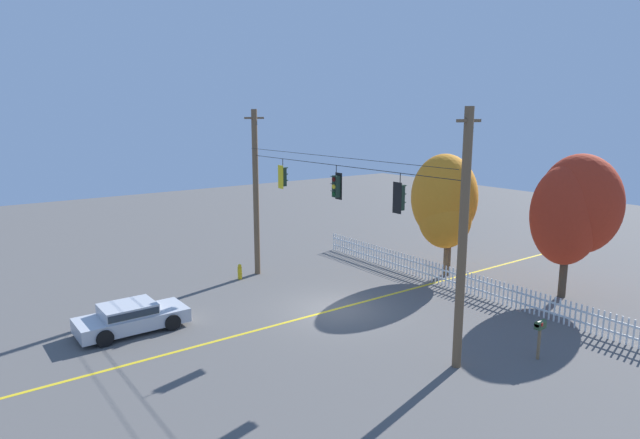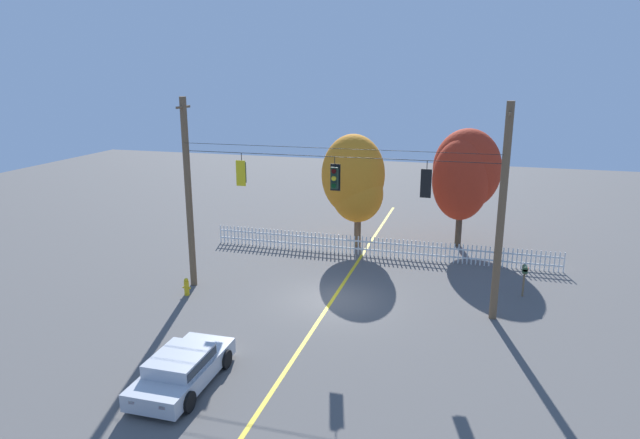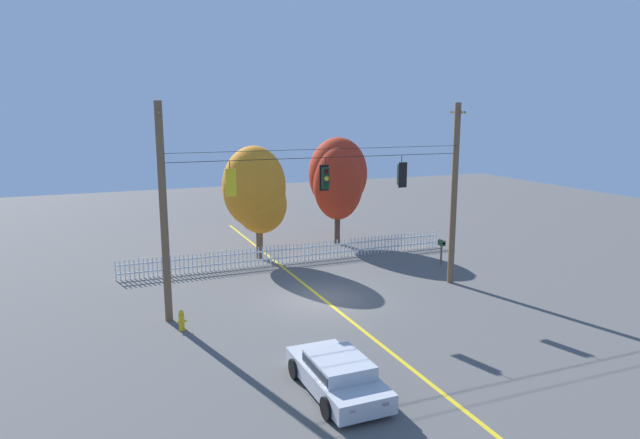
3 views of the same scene
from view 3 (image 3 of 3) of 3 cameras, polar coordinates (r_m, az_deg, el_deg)
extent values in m
plane|color=#565451|center=(25.54, 0.38, -8.11)|extent=(80.00, 80.00, 0.00)
cube|color=gold|center=(25.54, 0.38, -8.10)|extent=(0.16, 36.00, 0.01)
cylinder|color=brown|center=(22.76, -15.56, 0.48)|extent=(0.30, 0.30, 8.73)
cylinder|color=brown|center=(27.77, 13.43, 2.41)|extent=(0.30, 0.30, 8.73)
cube|color=brown|center=(22.41, -16.08, 10.37)|extent=(0.10, 1.10, 0.10)
cube|color=brown|center=(27.48, 13.79, 10.51)|extent=(0.10, 1.10, 0.10)
cylinder|color=black|center=(24.22, 0.40, 6.30)|extent=(13.37, 0.02, 0.02)
cylinder|color=black|center=(23.96, 0.64, 7.15)|extent=(13.37, 0.02, 0.02)
cylinder|color=black|center=(22.97, -9.15, 5.38)|extent=(0.03, 0.03, 0.42)
cube|color=yellow|center=(22.91, -9.02, 3.71)|extent=(0.43, 0.02, 1.12)
cube|color=#1E3323|center=(23.04, -9.10, 3.75)|extent=(0.30, 0.24, 0.90)
cylinder|color=#410706|center=(23.14, -9.20, 4.53)|extent=(0.20, 0.03, 0.20)
cube|color=#1E3323|center=(23.17, -9.23, 4.82)|extent=(0.22, 0.12, 0.06)
cylinder|color=yellow|center=(23.17, -9.17, 3.79)|extent=(0.20, 0.03, 0.20)
cube|color=#1E3323|center=(23.20, -9.21, 4.08)|extent=(0.22, 0.12, 0.06)
cylinder|color=#073513|center=(23.21, -9.15, 3.05)|extent=(0.20, 0.03, 0.20)
cube|color=#1E3323|center=(23.24, -9.19, 3.34)|extent=(0.22, 0.12, 0.06)
cylinder|color=black|center=(24.26, 0.54, 5.79)|extent=(0.03, 0.03, 0.43)
cube|color=black|center=(24.45, 0.42, 4.25)|extent=(0.43, 0.02, 1.14)
cube|color=#1E3323|center=(24.33, 0.54, 4.22)|extent=(0.30, 0.24, 0.92)
cylinder|color=#410706|center=(24.17, 0.66, 4.90)|extent=(0.20, 0.03, 0.20)
cube|color=#1E3323|center=(24.12, 0.71, 5.16)|extent=(0.22, 0.12, 0.06)
cylinder|color=yellow|center=(24.21, 0.66, 4.18)|extent=(0.20, 0.03, 0.20)
cube|color=#1E3323|center=(24.15, 0.70, 4.44)|extent=(0.22, 0.12, 0.06)
cylinder|color=#073513|center=(24.25, 0.66, 3.46)|extent=(0.20, 0.03, 0.20)
cube|color=#1E3323|center=(24.19, 0.70, 3.72)|extent=(0.22, 0.12, 0.06)
cylinder|color=black|center=(25.96, 8.28, 6.02)|extent=(0.03, 0.03, 0.43)
cube|color=black|center=(25.91, 8.38, 4.49)|extent=(0.43, 0.02, 1.15)
cube|color=#1E3323|center=(26.02, 8.24, 4.52)|extent=(0.30, 0.24, 0.93)
cylinder|color=#410706|center=(26.11, 8.11, 5.23)|extent=(0.20, 0.03, 0.20)
cube|color=#1E3323|center=(26.13, 8.06, 5.49)|extent=(0.22, 0.12, 0.06)
cylinder|color=yellow|center=(26.14, 8.09, 4.55)|extent=(0.20, 0.03, 0.20)
cube|color=#1E3323|center=(26.16, 8.04, 4.81)|extent=(0.22, 0.12, 0.06)
cylinder|color=#073513|center=(26.17, 8.07, 3.88)|extent=(0.20, 0.03, 0.20)
cube|color=#1E3323|center=(26.20, 8.03, 4.14)|extent=(0.22, 0.12, 0.06)
cube|color=white|center=(29.84, -20.02, -4.91)|extent=(0.06, 0.04, 1.06)
cube|color=white|center=(29.84, -19.59, -4.88)|extent=(0.06, 0.04, 1.06)
cube|color=white|center=(29.85, -19.16, -4.84)|extent=(0.06, 0.04, 1.06)
cube|color=white|center=(29.86, -18.73, -4.81)|extent=(0.06, 0.04, 1.06)
cube|color=white|center=(29.87, -18.31, -4.78)|extent=(0.06, 0.04, 1.06)
cube|color=white|center=(29.89, -17.88, -4.74)|extent=(0.06, 0.04, 1.06)
cube|color=white|center=(29.90, -17.45, -4.71)|extent=(0.06, 0.04, 1.06)
cube|color=white|center=(29.92, -17.02, -4.68)|extent=(0.06, 0.04, 1.06)
cube|color=white|center=(29.94, -16.60, -4.64)|extent=(0.06, 0.04, 1.06)
cube|color=white|center=(29.96, -16.17, -4.61)|extent=(0.06, 0.04, 1.06)
cube|color=white|center=(29.98, -15.74, -4.57)|extent=(0.06, 0.04, 1.06)
cube|color=white|center=(30.00, -15.32, -4.54)|extent=(0.06, 0.04, 1.06)
cube|color=white|center=(30.03, -14.89, -4.51)|extent=(0.06, 0.04, 1.06)
cube|color=white|center=(30.06, -14.47, -4.47)|extent=(0.06, 0.04, 1.06)
cube|color=white|center=(30.09, -14.05, -4.44)|extent=(0.06, 0.04, 1.06)
cube|color=white|center=(30.12, -13.63, -4.40)|extent=(0.06, 0.04, 1.06)
cube|color=white|center=(30.15, -13.21, -4.36)|extent=(0.06, 0.04, 1.06)
cube|color=white|center=(30.18, -12.79, -4.33)|extent=(0.06, 0.04, 1.06)
cube|color=white|center=(30.22, -12.37, -4.29)|extent=(0.06, 0.04, 1.06)
cube|color=white|center=(30.25, -11.95, -4.26)|extent=(0.06, 0.04, 1.06)
cube|color=white|center=(30.29, -11.53, -4.22)|extent=(0.06, 0.04, 1.06)
cube|color=white|center=(30.33, -11.12, -4.19)|extent=(0.06, 0.04, 1.06)
cube|color=white|center=(30.37, -10.70, -4.15)|extent=(0.06, 0.04, 1.06)
cube|color=white|center=(30.42, -10.29, -4.11)|extent=(0.06, 0.04, 1.06)
cube|color=white|center=(30.46, -9.88, -4.08)|extent=(0.06, 0.04, 1.06)
cube|color=white|center=(30.51, -9.47, -4.04)|extent=(0.06, 0.04, 1.06)
cube|color=white|center=(30.55, -9.06, -4.00)|extent=(0.06, 0.04, 1.06)
cube|color=white|center=(30.60, -8.65, -3.97)|extent=(0.06, 0.04, 1.06)
cube|color=white|center=(30.66, -8.24, -3.93)|extent=(0.06, 0.04, 1.06)
cube|color=white|center=(30.71, -7.84, -3.89)|extent=(0.06, 0.04, 1.06)
cube|color=white|center=(30.76, -7.43, -3.86)|extent=(0.06, 0.04, 1.06)
cube|color=white|center=(30.82, -7.03, -3.82)|extent=(0.06, 0.04, 1.06)
cube|color=white|center=(30.87, -6.63, -3.78)|extent=(0.06, 0.04, 1.06)
cube|color=white|center=(30.93, -6.23, -3.74)|extent=(0.06, 0.04, 1.06)
cube|color=white|center=(30.99, -5.83, -3.71)|extent=(0.06, 0.04, 1.06)
cube|color=white|center=(31.05, -5.44, -3.67)|extent=(0.06, 0.04, 1.06)
cube|color=white|center=(31.12, -5.04, -3.63)|extent=(0.06, 0.04, 1.06)
cube|color=white|center=(31.18, -4.65, -3.60)|extent=(0.06, 0.04, 1.06)
cube|color=white|center=(31.25, -4.26, -3.56)|extent=(0.06, 0.04, 1.06)
cube|color=white|center=(31.32, -3.87, -3.52)|extent=(0.06, 0.04, 1.06)
cube|color=white|center=(31.38, -3.48, -3.48)|extent=(0.06, 0.04, 1.06)
cube|color=white|center=(31.46, -3.09, -3.45)|extent=(0.06, 0.04, 1.06)
cube|color=white|center=(31.53, -2.71, -3.41)|extent=(0.06, 0.04, 1.06)
cube|color=white|center=(31.60, -2.33, -3.37)|extent=(0.06, 0.04, 1.06)
cube|color=white|center=(31.67, -1.95, -3.34)|extent=(0.06, 0.04, 1.06)
cube|color=white|center=(31.75, -1.57, -3.30)|extent=(0.06, 0.04, 1.06)
cube|color=white|center=(31.83, -1.19, -3.26)|extent=(0.06, 0.04, 1.06)
cube|color=white|center=(31.91, -0.82, -3.22)|extent=(0.06, 0.04, 1.06)
cube|color=white|center=(31.99, -0.44, -3.19)|extent=(0.06, 0.04, 1.06)
cube|color=white|center=(32.07, -0.07, -3.15)|extent=(0.06, 0.04, 1.06)
cube|color=white|center=(32.15, 0.30, -3.11)|extent=(0.06, 0.04, 1.06)
cube|color=white|center=(32.24, 0.67, -3.08)|extent=(0.06, 0.04, 1.06)
cube|color=white|center=(32.32, 1.03, -3.04)|extent=(0.06, 0.04, 1.06)
cube|color=white|center=(32.41, 1.39, -3.00)|extent=(0.06, 0.04, 1.06)
cube|color=white|center=(32.50, 1.76, -2.97)|extent=(0.06, 0.04, 1.06)
cube|color=white|center=(32.59, 2.12, -2.93)|extent=(0.06, 0.04, 1.06)
cube|color=white|center=(32.68, 2.47, -2.89)|extent=(0.06, 0.04, 1.06)
cube|color=white|center=(32.77, 2.83, -2.86)|extent=(0.06, 0.04, 1.06)
cube|color=white|center=(32.86, 3.18, -2.82)|extent=(0.06, 0.04, 1.06)
cube|color=white|center=(32.96, 3.53, -2.78)|extent=(0.06, 0.04, 1.06)
cube|color=white|center=(33.05, 3.88, -2.75)|extent=(0.06, 0.04, 1.06)
cube|color=white|center=(33.15, 4.23, -2.71)|extent=(0.06, 0.04, 1.06)
cube|color=white|center=(33.25, 4.58, -2.68)|extent=(0.06, 0.04, 1.06)
cube|color=white|center=(33.35, 4.92, -2.64)|extent=(0.06, 0.04, 1.06)
cube|color=white|center=(33.45, 5.26, -2.61)|extent=(0.06, 0.04, 1.06)
cube|color=white|center=(33.55, 5.60, -2.57)|extent=(0.06, 0.04, 1.06)
cube|color=white|center=(33.65, 5.94, -2.53)|extent=(0.06, 0.04, 1.06)
cube|color=white|center=(33.76, 6.27, -2.50)|extent=(0.06, 0.04, 1.06)
cube|color=white|center=(33.86, 6.60, -2.46)|extent=(0.06, 0.04, 1.06)
cube|color=white|center=(33.97, 6.94, -2.43)|extent=(0.06, 0.04, 1.06)
cube|color=white|center=(34.08, 7.26, -2.39)|extent=(0.06, 0.04, 1.06)
cube|color=white|center=(34.19, 7.59, -2.36)|extent=(0.06, 0.04, 1.06)
cube|color=white|center=(34.30, 7.91, -2.32)|extent=(0.06, 0.04, 1.06)
cube|color=white|center=(34.41, 8.24, -2.29)|extent=(0.06, 0.04, 1.06)
cube|color=white|center=(34.52, 8.56, -2.26)|extent=(0.06, 0.04, 1.06)
cube|color=white|center=(34.63, 8.88, -2.22)|extent=(0.06, 0.04, 1.06)
cube|color=white|center=(34.75, 9.19, -2.19)|extent=(0.06, 0.04, 1.06)
cube|color=white|center=(34.86, 9.51, -2.15)|extent=(0.06, 0.04, 1.06)
cube|color=white|center=(34.98, 9.82, -2.12)|extent=(0.06, 0.04, 1.06)
cube|color=white|center=(35.10, 10.13, -2.09)|extent=(0.06, 0.04, 1.06)
cube|color=white|center=(35.21, 10.44, -2.05)|extent=(0.06, 0.04, 1.06)
cube|color=white|center=(35.33, 10.74, -2.02)|extent=(0.06, 0.04, 1.06)
cube|color=white|center=(35.45, 11.04, -1.99)|extent=(0.06, 0.04, 1.06)
cube|color=white|center=(35.57, 11.35, -1.96)|extent=(0.06, 0.04, 1.06)
cube|color=white|center=(35.70, 11.65, -1.92)|extent=(0.06, 0.04, 1.06)
cube|color=white|center=(31.61, -2.73, -3.77)|extent=(18.79, 0.03, 0.08)
cube|color=white|center=(31.50, -2.73, -2.99)|extent=(18.79, 0.03, 0.08)
cylinder|color=brown|center=(32.37, -6.15, -1.94)|extent=(0.39, 0.39, 2.31)
ellipsoid|color=orange|center=(31.63, -5.98, 1.51)|extent=(2.91, 2.55, 3.26)
ellipsoid|color=orange|center=(31.64, -6.69, 3.32)|extent=(3.56, 3.32, 4.57)
cylinder|color=#473828|center=(35.71, 1.76, -0.44)|extent=(0.36, 0.36, 2.59)
ellipsoid|color=#B22D19|center=(35.10, 1.85, 3.74)|extent=(3.19, 2.86, 4.65)
ellipsoid|color=#B22D19|center=(35.73, 1.84, 4.65)|extent=(3.81, 3.24, 4.61)
cube|color=#B7BABF|center=(17.58, 1.72, -15.71)|extent=(1.81, 4.22, 0.55)
cube|color=#B7BABF|center=(17.24, 1.94, -14.48)|extent=(1.58, 2.03, 0.42)
cube|color=#232D38|center=(17.24, 1.94, -14.48)|extent=(1.62, 1.95, 0.27)
cylinder|color=black|center=(18.42, -2.63, -14.87)|extent=(0.18, 0.64, 0.64)
cylinder|color=black|center=(19.04, 2.56, -13.97)|extent=(0.18, 0.64, 0.64)
cylinder|color=black|center=(16.27, 0.71, -18.58)|extent=(0.18, 0.64, 0.64)
cylinder|color=black|center=(16.97, 6.50, -17.32)|extent=(0.18, 0.64, 0.64)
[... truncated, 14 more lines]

